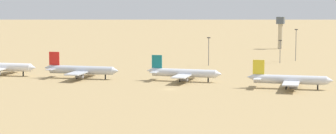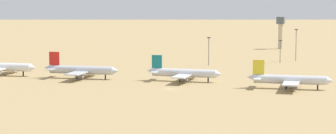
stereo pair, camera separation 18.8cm
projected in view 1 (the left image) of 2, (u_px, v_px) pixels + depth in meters
ground at (169, 89)px, 256.75m from camera, size 4000.00×4000.00×0.00m
parked_jet_red_1 at (81, 70)px, 289.93m from camera, size 35.44×30.03×11.70m
parked_jet_teal_2 at (183, 73)px, 280.37m from camera, size 33.60×28.33×11.09m
parked_jet_yellow_3 at (289, 80)px, 257.81m from camera, size 34.11×28.89×11.26m
control_tower at (280, 30)px, 450.98m from camera, size 5.20×5.20×22.18m
light_pole_west at (296, 43)px, 367.39m from camera, size 1.80×0.50×18.03m
light_pole_mid at (209, 49)px, 343.28m from camera, size 1.80×0.50×14.97m
light_pole_east at (280, 49)px, 355.69m from camera, size 1.80×0.50×12.71m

